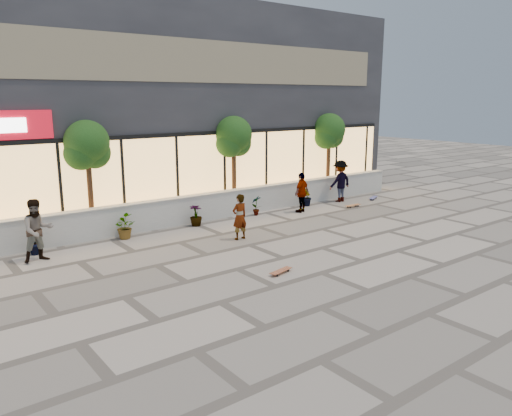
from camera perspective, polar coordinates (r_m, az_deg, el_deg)
ground at (r=13.71m, az=7.53°, el=-7.37°), size 80.00×80.00×0.00m
planter_wall at (r=18.96m, az=-7.48°, el=-0.12°), size 22.00×0.42×1.04m
retail_building at (r=23.43m, az=-14.62°, el=11.18°), size 24.00×9.17×8.50m
shrub_b at (r=16.46m, az=-23.93°, el=-3.49°), size 0.57×0.57×0.81m
shrub_c at (r=17.27m, az=-14.90°, el=-2.10°), size 0.68×0.77×0.81m
shrub_d at (r=18.47m, az=-6.89°, el=-0.82°), size 0.64×0.64×0.81m
shrub_e at (r=20.00m, az=0.03°, el=0.31°), size 0.46×0.35×0.81m
shrub_f at (r=21.78m, az=5.89°, el=1.25°), size 0.55×0.57×0.81m
tree_midwest at (r=17.78m, az=-18.74°, el=6.53°), size 1.60×1.50×3.92m
tree_mideast at (r=20.50m, az=-2.56°, el=7.89°), size 1.60×1.50×3.92m
tree_east at (r=24.06m, az=8.36°, el=8.46°), size 1.60×1.50×3.92m
skater_center at (r=16.53m, az=-1.89°, el=-1.02°), size 0.57×0.38×1.54m
skater_left at (r=15.60m, az=-23.68°, el=-2.37°), size 0.94×0.75×1.83m
skater_right_near at (r=20.54m, az=5.24°, el=1.78°), size 1.05×0.68×1.65m
skater_right_far at (r=22.88m, az=9.58°, el=3.05°), size 1.23×0.73×1.88m
skateboard_center at (r=13.54m, az=2.86°, el=-7.19°), size 0.80×0.36×0.09m
skateboard_right_near at (r=21.96m, az=11.03°, el=0.32°), size 0.81×0.22×0.10m
skateboard_right_far at (r=23.83m, az=13.26°, el=1.17°), size 0.82×0.53×0.10m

